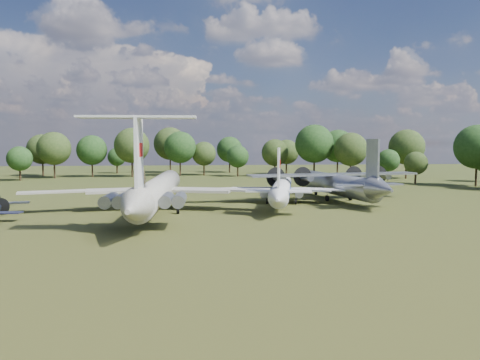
{
  "coord_description": "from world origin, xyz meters",
  "views": [
    {
      "loc": [
        5.89,
        -72.16,
        10.42
      ],
      "look_at": [
        13.0,
        -3.84,
        5.0
      ],
      "focal_mm": 35.0,
      "sensor_mm": 36.0,
      "label": 1
    }
  ],
  "objects_px": {
    "an12_transport": "(336,187)",
    "person_on_il62": "(144,179)",
    "il62_airliner": "(158,195)",
    "tu104_jet": "(282,192)"
  },
  "relations": [
    {
      "from": "an12_transport",
      "to": "person_on_il62",
      "type": "bearing_deg",
      "value": -150.19
    },
    {
      "from": "tu104_jet",
      "to": "person_on_il62",
      "type": "distance_m",
      "value": 31.21
    },
    {
      "from": "il62_airliner",
      "to": "tu104_jet",
      "type": "distance_m",
      "value": 21.96
    },
    {
      "from": "tu104_jet",
      "to": "an12_transport",
      "type": "height_order",
      "value": "an12_transport"
    },
    {
      "from": "il62_airliner",
      "to": "tu104_jet",
      "type": "height_order",
      "value": "il62_airliner"
    },
    {
      "from": "il62_airliner",
      "to": "tu104_jet",
      "type": "relative_size",
      "value": 1.29
    },
    {
      "from": "il62_airliner",
      "to": "tu104_jet",
      "type": "xyz_separation_m",
      "value": [
        20.5,
        7.85,
        -0.56
      ]
    },
    {
      "from": "an12_transport",
      "to": "person_on_il62",
      "type": "relative_size",
      "value": 19.68
    },
    {
      "from": "an12_transport",
      "to": "il62_airliner",
      "type": "bearing_deg",
      "value": -169.33
    },
    {
      "from": "tu104_jet",
      "to": "an12_transport",
      "type": "xyz_separation_m",
      "value": [
        10.9,
        3.62,
        0.34
      ]
    }
  ]
}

